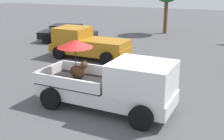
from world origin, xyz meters
name	(u,v)px	position (x,y,z in m)	size (l,w,h in m)	color
ground_plane	(106,107)	(0.00, 0.00, 0.00)	(80.00, 80.00, 0.00)	#4C4C4F
pickup_truck_main	(116,84)	(0.41, -0.01, 0.99)	(5.16, 2.50, 2.39)	black
pickup_truck_far	(87,44)	(-3.90, 6.10, 0.87)	(4.89, 2.38, 1.80)	black
parked_sedan_near	(67,32)	(-7.36, 9.63, 0.74)	(4.55, 2.57, 1.33)	black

